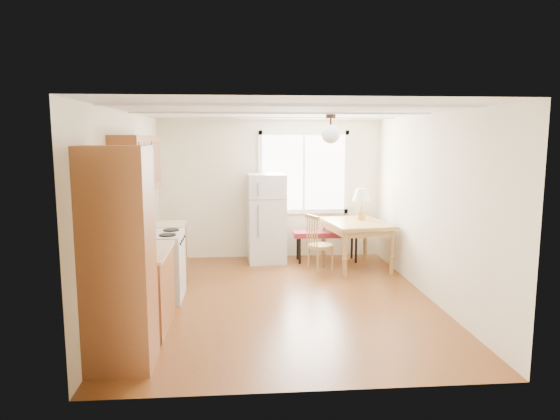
{
  "coord_description": "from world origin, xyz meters",
  "views": [
    {
      "loc": [
        -0.57,
        -6.5,
        2.17
      ],
      "look_at": [
        0.01,
        0.52,
        1.15
      ],
      "focal_mm": 32.0,
      "sensor_mm": 36.0,
      "label": 1
    }
  ],
  "objects": [
    {
      "name": "window_unit",
      "position": [
        0.6,
        2.47,
        1.55
      ],
      "size": [
        1.64,
        0.05,
        1.51
      ],
      "color": "white",
      "rests_on": "room_shell"
    },
    {
      "name": "pendant_light",
      "position": [
        0.7,
        0.4,
        2.24
      ],
      "size": [
        0.26,
        0.26,
        0.4
      ],
      "color": "black",
      "rests_on": "room_shell"
    },
    {
      "name": "dining_table",
      "position": [
        1.38,
        1.6,
        0.68
      ],
      "size": [
        1.1,
        1.37,
        0.78
      ],
      "rotation": [
        0.0,
        0.0,
        0.14
      ],
      "color": "olive",
      "rests_on": "ground"
    },
    {
      "name": "table_lamp",
      "position": [
        1.5,
        1.78,
        1.17
      ],
      "size": [
        0.31,
        0.31,
        0.54
      ],
      "rotation": [
        0.0,
        0.0,
        -0.12
      ],
      "color": "#B7853A",
      "rests_on": "dining_table"
    },
    {
      "name": "room_shell",
      "position": [
        0.0,
        0.0,
        1.25
      ],
      "size": [
        4.6,
        5.6,
        2.62
      ],
      "color": "#562B11",
      "rests_on": "ground"
    },
    {
      "name": "bench",
      "position": [
        0.96,
        2.04,
        0.48
      ],
      "size": [
        1.19,
        0.47,
        0.54
      ],
      "rotation": [
        0.0,
        0.0,
        -0.03
      ],
      "color": "maroon",
      "rests_on": "ground"
    },
    {
      "name": "kettle",
      "position": [
        -1.77,
        -1.0,
        1.01
      ],
      "size": [
        0.13,
        0.13,
        0.26
      ],
      "color": "red",
      "rests_on": "kitchen_run"
    },
    {
      "name": "chair",
      "position": [
        0.67,
        1.38,
        0.53
      ],
      "size": [
        0.46,
        0.45,
        0.93
      ],
      "rotation": [
        0.0,
        0.0,
        0.42
      ],
      "color": "olive",
      "rests_on": "ground"
    },
    {
      "name": "coffee_maker",
      "position": [
        -1.72,
        -0.89,
        1.05
      ],
      "size": [
        0.22,
        0.28,
        0.4
      ],
      "rotation": [
        0.0,
        0.0,
        0.09
      ],
      "color": "black",
      "rests_on": "kitchen_run"
    },
    {
      "name": "refrigerator",
      "position": [
        -0.1,
        2.12,
        0.78
      ],
      "size": [
        0.67,
        0.69,
        1.55
      ],
      "rotation": [
        0.0,
        0.0,
        0.05
      ],
      "color": "silver",
      "rests_on": "ground"
    },
    {
      "name": "kitchen_run",
      "position": [
        -1.72,
        -0.63,
        0.84
      ],
      "size": [
        0.65,
        3.4,
        2.2
      ],
      "color": "brown",
      "rests_on": "ground"
    }
  ]
}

